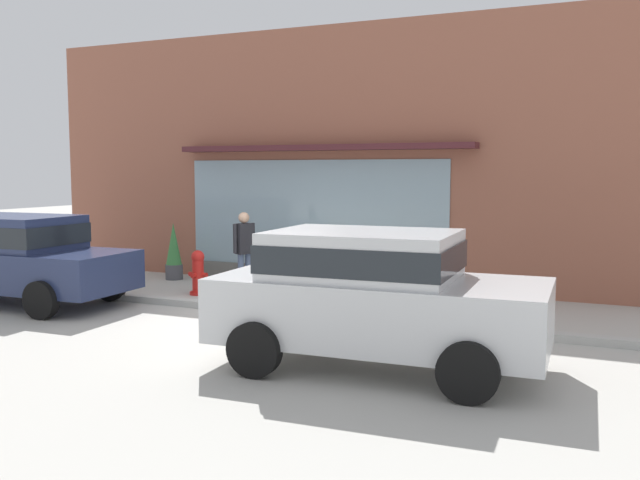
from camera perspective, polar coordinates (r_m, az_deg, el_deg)
The scene contains 11 objects.
ground_plane at distance 12.23m, azimuth -5.38°, elevation -5.80°, with size 60.00×60.00×0.00m, color #B2AFA8.
curb_strip at distance 12.05m, azimuth -5.85°, elevation -5.69°, with size 14.00×0.24×0.12m, color #B2B2AD.
storefront at distance 14.85m, azimuth 0.53°, elevation 6.69°, with size 14.00×0.81×5.48m.
fire_hydrant at distance 13.80m, azimuth -10.10°, elevation -2.65°, with size 0.41×0.38×0.88m.
pedestrian_with_handbag at distance 13.71m, azimuth -6.23°, elevation -0.52°, with size 0.40×0.63×1.63m.
parked_car_navy at distance 13.78m, azimuth -23.94°, elevation -1.09°, with size 4.31×2.02×1.63m.
parked_car_silver at distance 8.52m, azimuth 4.41°, elevation -4.26°, with size 4.12×2.12×1.71m.
potted_plant_low_front at distance 14.88m, azimuth -4.41°, elevation -1.77°, with size 0.26×0.26×1.05m.
potted_plant_window_right at distance 14.28m, azimuth 0.57°, elevation -2.89°, with size 0.30×0.30×0.56m.
potted_plant_trailing_edge at distance 15.81m, azimuth -12.05°, elevation -1.01°, with size 0.39×0.39×1.28m.
potted_plant_doorstep at distance 13.69m, azimuth 5.02°, elevation -2.87°, with size 0.59×0.59×0.75m.
Camera 1 is at (5.84, -10.46, 2.45)m, focal length 38.55 mm.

